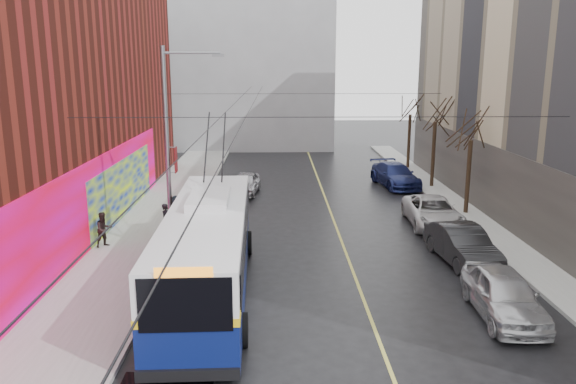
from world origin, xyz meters
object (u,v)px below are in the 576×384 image
tree_mid (436,110)px  trolleybus (208,248)px  parked_car_d (395,175)px  following_car (245,183)px  streetlight_pole (171,145)px  parked_car_c (433,212)px  tree_far (411,105)px  parked_car_a (504,294)px  pedestrian_b (104,229)px  tree_near (472,126)px  parked_car_b (462,245)px  pedestrian_c (177,214)px  pedestrian_a (166,220)px

tree_mid → trolleybus: size_ratio=0.51×
parked_car_d → following_car: (-10.20, -2.04, -0.10)m
trolleybus → streetlight_pole: bearing=112.3°
streetlight_pole → parked_car_c: size_ratio=1.68×
parked_car_d → tree_far: bearing=60.2°
parked_car_d → parked_car_a: bearing=-101.2°
streetlight_pole → pedestrian_b: size_ratio=5.61×
tree_far → pedestrian_b: bearing=-133.2°
tree_near → following_car: 14.41m
trolleybus → parked_car_d: trolleybus is taller
parked_car_d → pedestrian_b: (-16.02, -13.15, 0.16)m
parked_car_a → parked_car_b: 5.23m
parked_car_c → trolleybus: bearing=-139.4°
trolleybus → following_car: (0.52, 16.09, -1.01)m
parked_car_d → pedestrian_c: size_ratio=2.96×
parked_car_b → parked_car_a: bearing=-99.7°
parked_car_a → pedestrian_b: pedestrian_b is taller
trolleybus → following_car: size_ratio=3.21×
pedestrian_c → parked_car_b: bearing=-136.4°
streetlight_pole → tree_mid: (15.14, 13.00, 0.41)m
parked_car_c → pedestrian_a: bearing=-168.8°
tree_mid → pedestrian_a: 19.88m
parked_car_a → pedestrian_a: size_ratio=2.83×
trolleybus → pedestrian_c: (-2.38, 7.16, -0.63)m
parked_car_b → following_car: bearing=120.7°
tree_mid → pedestrian_a: tree_mid is taller
streetlight_pole → pedestrian_c: size_ratio=4.91×
trolleybus → parked_car_b: 10.81m
tree_mid → trolleybus: tree_mid is taller
tree_near → parked_car_b: tree_near is taller
tree_mid → parked_car_c: bearing=-105.2°
pedestrian_b → pedestrian_a: bearing=-15.5°
parked_car_a → parked_car_c: size_ratio=0.87×
trolleybus → pedestrian_b: (-5.29, 4.98, -0.74)m
parked_car_b → pedestrian_b: size_ratio=2.99×
tree_mid → parked_car_b: 15.56m
tree_far → parked_car_c: 16.86m
tree_far → pedestrian_a: size_ratio=4.00×
trolleybus → pedestrian_a: (-2.73, 6.34, -0.73)m
tree_mid → parked_car_c: size_ratio=1.25×
streetlight_pole → parked_car_a: 14.46m
streetlight_pole → pedestrian_c: streetlight_pole is taller
trolleybus → parked_car_c: (10.66, 8.47, -0.95)m
pedestrian_a → parked_car_c: bearing=-58.4°
streetlight_pole → pedestrian_a: bearing=111.7°
parked_car_b → pedestrian_a: 13.54m
tree_far → parked_car_b: tree_far is taller
parked_car_c → parked_car_b: bearing=-90.8°
pedestrian_c → pedestrian_a: bearing=129.1°
tree_mid → pedestrian_c: 19.13m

